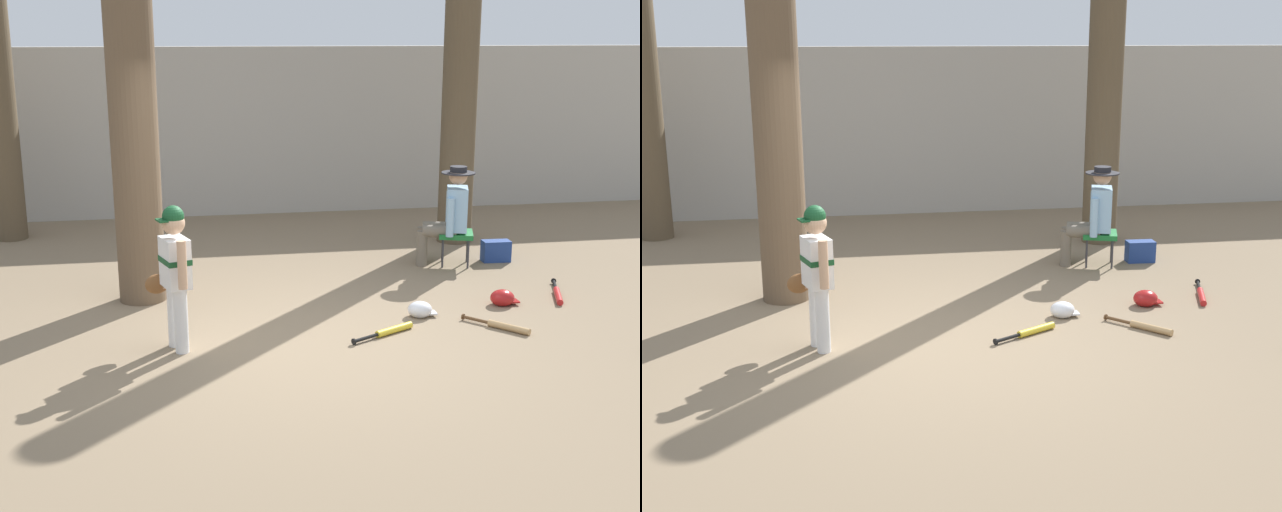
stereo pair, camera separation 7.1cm
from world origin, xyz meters
The scene contains 13 objects.
ground_plane centered at (0.00, 0.00, 0.00)m, with size 60.00×60.00×0.00m, color #7F6B51.
concrete_back_wall centered at (0.00, 5.84, 1.26)m, with size 18.00×0.36×2.52m, color #ADA89E.
tree_near_player centered at (-1.41, 1.59, 2.32)m, with size 0.75×0.75×5.41m.
tree_behind_spectator centered at (2.66, 3.48, 2.33)m, with size 0.67×0.67×5.34m.
young_ballplayer centered at (-1.07, 0.08, 0.74)m, with size 0.44×0.56×1.31m.
folding_stool centered at (2.28, 2.33, 0.36)m, with size 0.50×0.50×0.41m.
seated_spectator centered at (2.18, 2.36, 0.64)m, with size 0.68×0.53×1.20m.
handbag_beside_stool centered at (2.83, 2.39, 0.13)m, with size 0.34×0.18×0.26m, color navy.
bat_red_barrel centered at (2.94, 0.90, 0.03)m, with size 0.34×0.78×0.07m.
bat_wood_tan centered at (1.99, 0.05, 0.03)m, with size 0.51×0.58×0.07m.
bat_yellow_trainer centered at (0.89, 0.11, 0.03)m, with size 0.67×0.41×0.07m.
batting_helmet_red centered at (2.26, 0.76, 0.07)m, with size 0.30×0.23×0.17m.
batting_helmet_white centered at (1.32, 0.55, 0.07)m, with size 0.29×0.22×0.17m.
Camera 2 is at (-0.96, -7.10, 2.75)m, focal length 47.30 mm.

